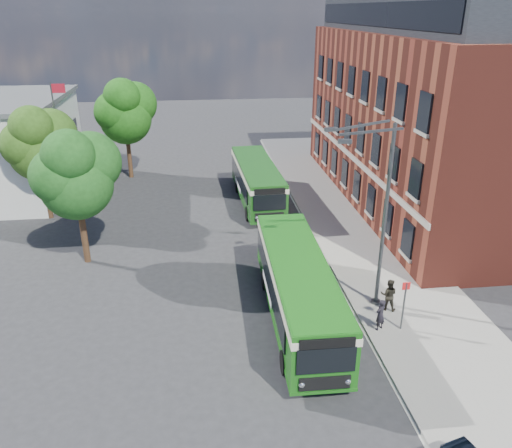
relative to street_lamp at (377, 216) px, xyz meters
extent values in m
plane|color=#29292B|center=(-4.84, 2.00, -4.79)|extent=(120.00, 120.00, 0.00)
cube|color=#99968B|center=(2.16, 10.00, -4.72)|extent=(6.00, 48.00, 0.15)
cube|color=beige|center=(-0.89, 10.00, -4.79)|extent=(0.12, 48.00, 0.01)
cube|color=maroon|center=(9.16, 14.00, 1.21)|extent=(12.00, 26.00, 12.00)
cube|color=#AFA394|center=(3.12, 14.00, -1.19)|extent=(0.12, 26.00, 0.35)
cube|color=black|center=(9.16, 14.00, 8.31)|extent=(10.80, 24.80, 2.20)
cube|color=black|center=(3.73, 14.00, 8.31)|extent=(0.08, 24.00, 1.40)
cube|color=silver|center=(-22.84, 20.00, -1.29)|extent=(9.00, 13.00, 7.00)
cylinder|color=#3E4143|center=(-17.34, 15.00, -0.29)|extent=(0.10, 0.10, 9.00)
cube|color=maroon|center=(-16.89, 15.00, 3.81)|extent=(0.90, 0.02, 0.60)
cylinder|color=#3E4143|center=(0.36, 0.00, -4.64)|extent=(0.44, 0.44, 0.30)
cylinder|color=#3E4143|center=(0.36, 0.00, -0.29)|extent=(0.18, 0.18, 9.00)
cube|color=#3E4143|center=(-0.87, -0.60, 4.01)|extent=(2.58, 0.46, 0.37)
cube|color=#3E4143|center=(-0.87, 0.60, 4.01)|extent=(2.58, 0.46, 0.37)
cube|color=#3E4143|center=(-2.11, -1.08, 3.76)|extent=(0.55, 0.22, 0.16)
cube|color=#3E4143|center=(-2.11, 1.08, 3.76)|extent=(0.55, 0.22, 0.16)
cylinder|color=#3E4143|center=(0.76, -2.20, -3.54)|extent=(0.08, 0.08, 2.50)
cube|color=red|center=(0.76, -2.20, -2.44)|extent=(0.35, 0.04, 0.35)
cube|color=#1A6115|center=(-3.68, -0.57, -3.02)|extent=(2.71, 11.21, 2.45)
cube|color=#1A6115|center=(-3.68, -0.57, -4.29)|extent=(2.75, 11.25, 0.14)
cube|color=black|center=(-4.96, -0.24, -2.89)|extent=(0.26, 9.37, 1.10)
cube|color=black|center=(-2.40, -0.29, -2.89)|extent=(0.26, 9.37, 1.10)
cube|color=#F6ECCA|center=(-3.68, -0.57, -2.19)|extent=(2.77, 11.27, 0.32)
cube|color=#1A6115|center=(-3.68, -0.57, -1.83)|extent=(2.61, 11.11, 0.12)
cube|color=black|center=(-3.79, -6.18, -2.84)|extent=(2.15, 0.12, 1.05)
cube|color=black|center=(-3.79, -6.19, -2.09)|extent=(2.00, 0.12, 0.38)
cube|color=black|center=(-3.79, -6.19, -3.84)|extent=(1.90, 0.12, 0.55)
sphere|color=silver|center=(-4.64, -6.15, -3.84)|extent=(0.26, 0.26, 0.26)
sphere|color=silver|center=(-2.94, -6.19, -3.84)|extent=(0.26, 0.26, 0.26)
cube|color=black|center=(-3.58, 5.04, -2.79)|extent=(2.00, 0.12, 0.90)
cube|color=white|center=(-4.95, 0.46, -3.64)|extent=(0.10, 3.20, 0.45)
cylinder|color=black|center=(-4.93, -4.33, -4.29)|extent=(0.30, 1.01, 1.00)
cylinder|color=black|center=(-2.59, -4.37, -4.29)|extent=(0.30, 1.01, 1.00)
cylinder|color=black|center=(-4.80, 2.24, -4.29)|extent=(0.30, 1.01, 1.00)
cylinder|color=black|center=(-2.46, 2.19, -4.29)|extent=(0.30, 1.01, 1.00)
cube|color=#1B5117|center=(-3.67, 14.93, -3.02)|extent=(2.88, 10.56, 2.45)
cube|color=#1B5117|center=(-3.67, 14.93, -4.29)|extent=(2.92, 10.60, 0.14)
cube|color=black|center=(-4.96, 15.18, -2.89)|extent=(0.40, 8.68, 1.10)
cube|color=black|center=(-2.40, 15.28, -2.89)|extent=(0.40, 8.68, 1.10)
cube|color=#F6EECB|center=(-3.67, 14.93, -2.19)|extent=(2.94, 10.63, 0.32)
cube|color=#1B5117|center=(-3.67, 14.93, -1.83)|extent=(2.78, 10.46, 0.12)
cube|color=black|center=(-3.48, 9.66, -2.84)|extent=(2.15, 0.16, 1.05)
cube|color=black|center=(-3.48, 9.65, -2.09)|extent=(2.00, 0.15, 0.38)
cube|color=black|center=(-3.48, 9.65, -3.84)|extent=(1.90, 0.15, 0.55)
sphere|color=silver|center=(-4.33, 9.64, -3.84)|extent=(0.26, 0.26, 0.26)
sphere|color=silver|center=(-2.63, 9.70, -3.84)|extent=(0.26, 0.26, 0.26)
cube|color=black|center=(-3.86, 20.19, -2.79)|extent=(2.00, 0.15, 0.90)
cube|color=white|center=(-5.00, 15.88, -3.64)|extent=(0.16, 3.20, 0.45)
cylinder|color=black|center=(-4.72, 11.45, -4.29)|extent=(0.32, 1.01, 1.00)
cylinder|color=black|center=(-2.38, 11.53, -4.29)|extent=(0.32, 1.01, 1.00)
cylinder|color=black|center=(-4.93, 17.32, -4.29)|extent=(0.32, 1.01, 1.00)
cylinder|color=black|center=(-2.59, 17.41, -4.29)|extent=(0.32, 1.01, 1.00)
imported|color=black|center=(-0.24, -2.12, -3.88)|extent=(0.66, 0.60, 1.52)
imported|color=black|center=(0.71, -0.62, -3.84)|extent=(0.96, 0.86, 1.61)
cylinder|color=#3B2715|center=(-14.55, 6.54, -3.11)|extent=(0.36, 0.36, 3.36)
sphere|color=#1B4C18|center=(-14.55, 6.54, -0.06)|extent=(3.97, 3.97, 3.97)
sphere|color=#1B4C18|center=(-13.79, 7.15, 0.93)|extent=(3.36, 3.36, 3.36)
sphere|color=#1B4C18|center=(-15.24, 6.01, 0.55)|extent=(3.05, 3.05, 3.05)
sphere|color=#1B4C18|center=(-14.55, 5.78, 1.70)|extent=(2.75, 2.75, 2.75)
cylinder|color=#3B2715|center=(-18.35, 13.64, -3.10)|extent=(0.36, 0.36, 3.37)
sphere|color=#2A4D15|center=(-18.35, 13.64, -0.04)|extent=(3.99, 3.99, 3.99)
sphere|color=#2A4D15|center=(-17.58, 14.25, 0.96)|extent=(3.37, 3.37, 3.37)
sphere|color=#2A4D15|center=(-19.04, 13.10, 0.57)|extent=(3.07, 3.07, 3.07)
sphere|color=#2A4D15|center=(-18.35, 12.87, 1.72)|extent=(2.76, 2.76, 2.76)
cylinder|color=#3B2715|center=(-13.73, 22.33, -2.99)|extent=(0.36, 0.36, 3.61)
sphere|color=#1B5012|center=(-13.73, 22.33, 0.30)|extent=(4.27, 4.27, 4.27)
sphere|color=#1B5012|center=(-12.91, 22.98, 1.36)|extent=(3.61, 3.61, 3.61)
sphere|color=#1B5012|center=(-14.47, 21.75, 0.95)|extent=(3.28, 3.28, 3.28)
sphere|color=#1B5012|center=(-13.73, 21.51, 2.18)|extent=(2.95, 2.95, 2.95)
camera|label=1|loc=(-7.99, -20.06, 8.59)|focal=35.00mm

